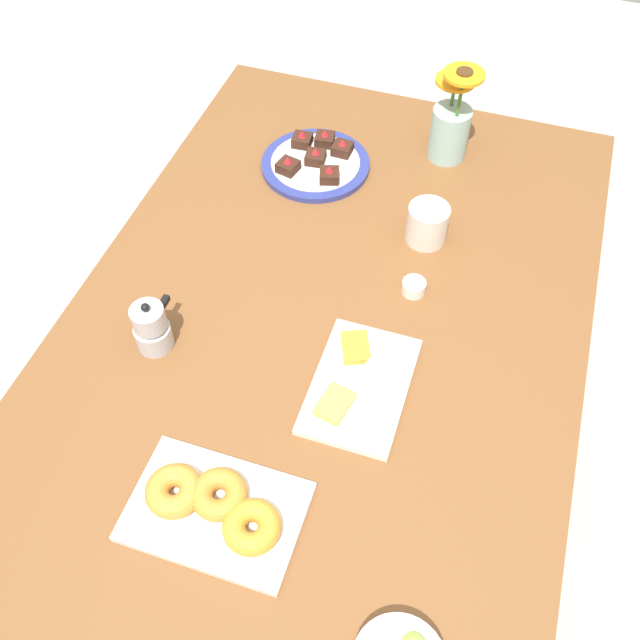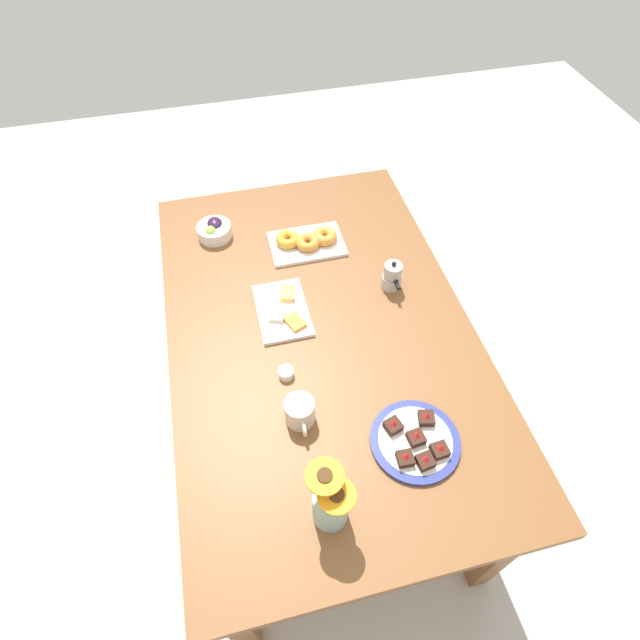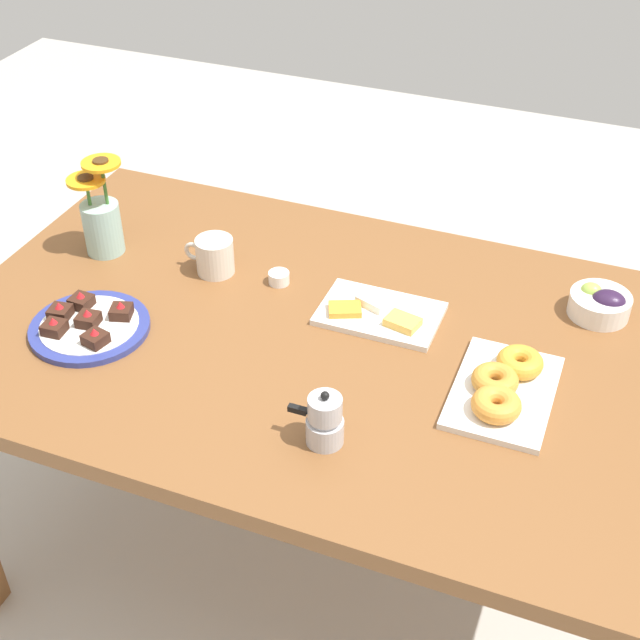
# 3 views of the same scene
# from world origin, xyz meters

# --- Properties ---
(ground_plane) EXTENTS (6.00, 6.00, 0.00)m
(ground_plane) POSITION_xyz_m (0.00, 0.00, 0.00)
(ground_plane) COLOR #B7B2A8
(dining_table) EXTENTS (1.60, 1.00, 0.74)m
(dining_table) POSITION_xyz_m (0.00, 0.00, 0.65)
(dining_table) COLOR brown
(dining_table) RESTS_ON ground_plane
(coffee_mug) EXTENTS (0.12, 0.09, 0.09)m
(coffee_mug) POSITION_xyz_m (0.31, -0.14, 0.78)
(coffee_mug) COLOR beige
(coffee_mug) RESTS_ON dining_table
(cheese_platter) EXTENTS (0.26, 0.17, 0.03)m
(cheese_platter) POSITION_xyz_m (-0.10, -0.11, 0.75)
(cheese_platter) COLOR white
(cheese_platter) RESTS_ON dining_table
(croissant_platter) EXTENTS (0.19, 0.28, 0.05)m
(croissant_platter) POSITION_xyz_m (-0.40, 0.05, 0.76)
(croissant_platter) COLOR white
(croissant_platter) RESTS_ON dining_table
(jam_cup_honey) EXTENTS (0.05, 0.05, 0.03)m
(jam_cup_honey) POSITION_xyz_m (0.16, -0.15, 0.76)
(jam_cup_honey) COLOR white
(jam_cup_honey) RESTS_ON dining_table
(dessert_plate) EXTENTS (0.25, 0.25, 0.05)m
(dessert_plate) POSITION_xyz_m (0.46, 0.16, 0.75)
(dessert_plate) COLOR navy
(dessert_plate) RESTS_ON dining_table
(flower_vase) EXTENTS (0.12, 0.11, 0.24)m
(flower_vase) POSITION_xyz_m (0.60, -0.12, 0.82)
(flower_vase) COLOR #99C1B7
(flower_vase) RESTS_ON dining_table
(moka_pot) EXTENTS (0.11, 0.07, 0.12)m
(moka_pot) POSITION_xyz_m (-0.12, 0.29, 0.79)
(moka_pot) COLOR #B7B7BC
(moka_pot) RESTS_ON dining_table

